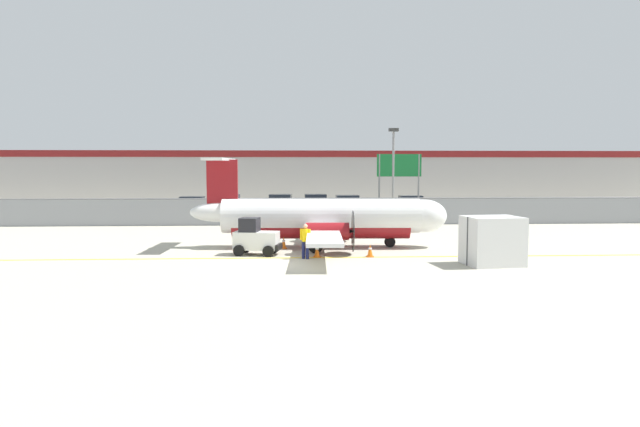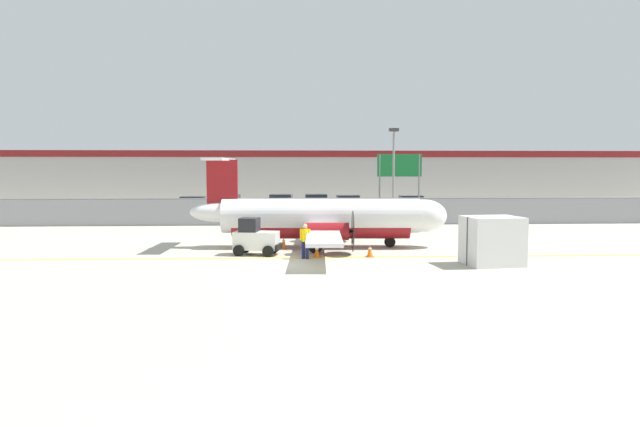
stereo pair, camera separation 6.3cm
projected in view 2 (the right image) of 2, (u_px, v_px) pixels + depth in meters
The scene contains 21 objects.
ground_plane at pixel (294, 258), 27.89m from camera, with size 140.00×140.00×0.01m.
perimeter_fence at pixel (293, 211), 43.73m from camera, with size 98.00×0.10×2.10m.
parking_lot_strip at pixel (293, 213), 55.27m from camera, with size 98.00×17.00×0.12m.
background_building at pixel (292, 177), 73.41m from camera, with size 91.00×8.10×6.50m.
commuter_airplane at pixel (325, 219), 31.48m from camera, with size 14.25×16.06×4.92m.
baggage_tug at pixel (255, 238), 28.83m from camera, with size 2.50×1.75×1.88m.
ground_crew_worker at pixel (305, 239), 27.54m from camera, with size 0.54×0.44×1.70m.
cargo_container at pixel (492, 241), 25.81m from camera, with size 2.63×2.28×2.20m.
traffic_cone_near_left at pixel (370, 251), 28.14m from camera, with size 0.36×0.36×0.64m.
traffic_cone_near_right at pixel (317, 251), 28.09m from camera, with size 0.36×0.36×0.64m.
traffic_cone_far_left at pixel (284, 243), 31.10m from camera, with size 0.36×0.36×0.64m.
parked_car_0 at pixel (124, 209), 48.94m from camera, with size 4.31×2.23×1.58m.
parked_car_1 at pixel (192, 205), 53.99m from camera, with size 4.20×2.00×1.58m.
parked_car_2 at pixel (229, 202), 57.80m from camera, with size 4.39×2.44×1.58m.
parked_car_3 at pixel (282, 202), 58.32m from camera, with size 4.38×2.40×1.58m.
parked_car_4 at pixel (317, 202), 58.52m from camera, with size 4.23×2.06×1.58m.
parked_car_5 at pixel (349, 203), 56.41m from camera, with size 4.24×2.07×1.58m.
parked_car_6 at pixel (410, 204), 55.54m from camera, with size 4.24×2.09×1.58m.
parked_car_7 at pixel (462, 208), 49.78m from camera, with size 4.38×2.41×1.58m.
apron_light_pole at pixel (393, 169), 41.50m from camera, with size 0.70×0.30×7.27m.
highway_sign at pixel (399, 171), 45.77m from camera, with size 3.60×0.14×5.50m.
Camera 2 is at (-0.16, -25.66, 4.40)m, focal length 32.00 mm.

